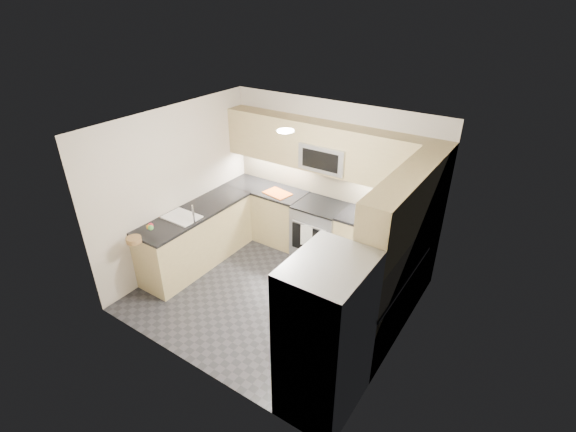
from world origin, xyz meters
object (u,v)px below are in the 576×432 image
object	(u,v)px
microwave	(327,156)
fruit_basket	(134,240)
utensil_bowl	(405,222)
refrigerator	(326,338)
gas_range	(319,231)
cutting_board	(277,193)

from	to	relation	value
microwave	fruit_basket	distance (m)	3.00
utensil_bowl	fruit_basket	bearing A→B (deg)	-139.87
refrigerator	utensil_bowl	distance (m)	2.48
microwave	utensil_bowl	xyz separation A→B (m)	(1.34, -0.07, -0.68)
refrigerator	utensil_bowl	xyz separation A→B (m)	(-0.11, 2.48, 0.12)
refrigerator	fruit_basket	xyz separation A→B (m)	(-2.97, 0.06, 0.08)
gas_range	microwave	size ratio (longest dim) A/B	1.20
cutting_board	fruit_basket	world-z (taller)	fruit_basket
gas_range	utensil_bowl	world-z (taller)	utensil_bowl
gas_range	utensil_bowl	distance (m)	1.46
cutting_board	utensil_bowl	bearing A→B (deg)	2.97
fruit_basket	gas_range	bearing A→B (deg)	57.19
refrigerator	utensil_bowl	size ratio (longest dim) A/B	6.13
microwave	utensil_bowl	distance (m)	1.50
gas_range	fruit_basket	bearing A→B (deg)	-122.81
cutting_board	microwave	bearing A→B (deg)	12.98
microwave	refrigerator	world-z (taller)	microwave
refrigerator	utensil_bowl	bearing A→B (deg)	92.50
cutting_board	gas_range	bearing A→B (deg)	4.15
gas_range	fruit_basket	world-z (taller)	fruit_basket
microwave	refrigerator	size ratio (longest dim) A/B	0.42
gas_range	cutting_board	distance (m)	0.93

